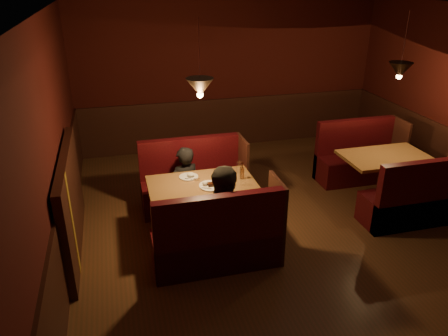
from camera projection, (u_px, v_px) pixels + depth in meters
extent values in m
cube|color=brown|center=(295.00, 232.00, 6.10)|extent=(6.00, 7.00, 0.01)
cube|color=black|center=(312.00, 12.00, 4.91)|extent=(6.00, 7.00, 0.01)
cube|color=#3A0F0D|center=(229.00, 76.00, 8.60)|extent=(6.00, 0.01, 2.90)
cube|color=#3A0F0D|center=(51.00, 157.00, 4.81)|extent=(0.01, 7.00, 2.90)
cube|color=black|center=(230.00, 122.00, 8.97)|extent=(6.00, 0.04, 1.00)
cube|color=black|center=(66.00, 230.00, 5.21)|extent=(0.04, 7.00, 1.00)
cube|color=black|center=(71.00, 203.00, 5.51)|extent=(0.10, 2.20, 1.30)
cube|color=#AE8C2A|center=(73.00, 224.00, 5.04)|extent=(0.01, 0.12, 1.30)
cylinder|color=#333333|center=(199.00, 53.00, 5.08)|extent=(0.01, 0.01, 0.80)
cone|color=black|center=(200.00, 87.00, 5.24)|extent=(0.34, 0.34, 0.22)
sphere|color=#FFBF72|center=(200.00, 95.00, 5.28)|extent=(0.08, 0.08, 0.08)
cylinder|color=#333333|center=(405.00, 41.00, 6.00)|extent=(0.01, 0.01, 0.80)
cone|color=black|center=(400.00, 70.00, 6.17)|extent=(0.34, 0.34, 0.22)
sphere|color=#FFBF72|center=(399.00, 76.00, 6.20)|extent=(0.08, 0.08, 0.08)
cube|color=brown|center=(202.00, 185.00, 5.78)|extent=(1.42, 0.86, 0.05)
cylinder|color=black|center=(203.00, 210.00, 5.94)|extent=(0.14, 0.14, 0.71)
cylinder|color=black|center=(203.00, 231.00, 6.08)|extent=(0.57, 0.57, 0.04)
cylinder|color=silver|center=(210.00, 186.00, 5.68)|extent=(0.28, 0.28, 0.02)
cube|color=black|center=(211.00, 184.00, 5.67)|extent=(0.09, 0.08, 0.04)
ellipsoid|color=silver|center=(205.00, 183.00, 5.68)|extent=(0.07, 0.07, 0.06)
cube|color=tan|center=(217.00, 186.00, 5.62)|extent=(0.09, 0.07, 0.03)
cylinder|color=silver|center=(207.00, 188.00, 5.59)|extent=(0.12, 0.07, 0.01)
cylinder|color=silver|center=(189.00, 177.00, 5.94)|extent=(0.26, 0.26, 0.02)
ellipsoid|color=beige|center=(191.00, 175.00, 5.92)|extent=(0.10, 0.10, 0.05)
cube|color=silver|center=(192.00, 179.00, 5.85)|extent=(0.20, 0.07, 0.00)
cylinder|color=white|center=(220.00, 177.00, 5.86)|extent=(0.05, 0.05, 0.09)
cylinder|color=white|center=(239.00, 167.00, 6.08)|extent=(0.08, 0.08, 0.15)
cylinder|color=white|center=(243.00, 180.00, 5.70)|extent=(0.08, 0.08, 0.15)
cylinder|color=#47230F|center=(242.00, 173.00, 5.88)|extent=(0.06, 0.06, 0.16)
cylinder|color=#47230F|center=(242.00, 165.00, 5.83)|extent=(0.03, 0.03, 0.07)
ellipsoid|color=white|center=(232.00, 184.00, 5.71)|extent=(0.12, 0.11, 0.04)
cube|color=black|center=(193.00, 194.00, 6.64)|extent=(1.52, 0.56, 0.46)
cube|color=black|center=(190.00, 170.00, 6.71)|extent=(1.52, 0.12, 1.06)
cube|color=black|center=(242.00, 171.00, 6.69)|extent=(0.04, 0.56, 1.06)
cube|color=black|center=(215.00, 248.00, 5.34)|extent=(1.52, 0.56, 0.46)
cube|color=black|center=(220.00, 236.00, 5.03)|extent=(1.52, 0.12, 1.06)
cube|color=black|center=(276.00, 218.00, 5.40)|extent=(0.04, 0.56, 1.06)
cube|color=brown|center=(386.00, 157.00, 6.71)|extent=(1.31, 0.84, 0.05)
cylinder|color=black|center=(382.00, 179.00, 6.86)|extent=(0.14, 0.14, 0.69)
cylinder|color=black|center=(379.00, 197.00, 7.00)|extent=(0.55, 0.55, 0.04)
cube|color=black|center=(357.00, 168.00, 7.55)|extent=(1.41, 0.54, 0.44)
cube|color=black|center=(353.00, 148.00, 7.61)|extent=(1.41, 0.12, 1.04)
cube|color=black|center=(397.00, 148.00, 7.59)|extent=(0.04, 0.54, 1.04)
cube|color=black|center=(409.00, 207.00, 6.28)|extent=(1.41, 0.54, 0.44)
cube|color=black|center=(423.00, 196.00, 5.97)|extent=(1.41, 0.12, 1.04)
imported|color=black|center=(184.00, 169.00, 6.34)|extent=(0.59, 0.48, 1.39)
imported|color=black|center=(228.00, 203.00, 5.22)|extent=(0.89, 0.77, 1.59)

